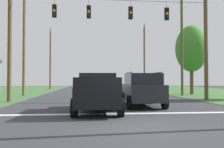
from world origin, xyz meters
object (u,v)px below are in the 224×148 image
utility_pole_far_right (144,57)px  pickup_truck (98,92)px  distant_car_crossing_white (140,87)px  tree_roadside_right (191,49)px  utility_pole_mid_right (182,43)px  utility_pole_far_left (50,59)px  overhead_signal_span (111,41)px  utility_pole_mid_left (24,44)px  suv_black (142,89)px

utility_pole_far_right → pickup_truck: bearing=-107.5°
distant_car_crossing_white → tree_roadside_right: size_ratio=0.56×
utility_pole_mid_right → tree_roadside_right: 2.82m
distant_car_crossing_white → utility_pole_mid_right: 6.79m
tree_roadside_right → distant_car_crossing_white: bearing=163.6°
utility_pole_far_right → tree_roadside_right: utility_pole_far_right is taller
utility_pole_far_left → utility_pole_mid_right: bearing=-49.2°
pickup_truck → distant_car_crossing_white: bearing=70.1°
utility_pole_far_left → tree_roadside_right: 24.25m
utility_pole_far_right → tree_roadside_right: size_ratio=1.49×
overhead_signal_span → distant_car_crossing_white: size_ratio=3.53×
pickup_truck → utility_pole_far_right: 30.62m
utility_pole_mid_left → suv_black: bearing=-47.5°
overhead_signal_span → pickup_truck: 6.96m
suv_black → tree_roadside_right: 14.36m
suv_black → utility_pole_far_right: 27.80m
suv_black → utility_pole_mid_right: 11.80m
utility_pole_far_right → tree_roadside_right: bearing=-83.7°
utility_pole_mid_left → tree_roadside_right: 17.85m
overhead_signal_span → utility_pole_mid_left: (-8.26, 7.03, 0.72)m
utility_pole_far_left → tree_roadside_right: utility_pole_far_left is taller
utility_pole_far_left → tree_roadside_right: bearing=-42.6°
pickup_truck → utility_pole_mid_left: size_ratio=0.51×
distant_car_crossing_white → overhead_signal_span: bearing=-114.6°
overhead_signal_span → utility_pole_far_right: 24.38m
pickup_truck → utility_pole_mid_right: utility_pole_mid_right is taller
overhead_signal_span → utility_pole_mid_right: size_ratio=1.44×
pickup_truck → distant_car_crossing_white: size_ratio=1.27×
pickup_truck → overhead_signal_span: bearing=78.0°
utility_pole_far_left → pickup_truck: bearing=-76.7°
distant_car_crossing_white → pickup_truck: bearing=-109.9°
distant_car_crossing_white → utility_pole_far_left: bearing=130.0°
utility_pole_far_right → utility_pole_mid_left: size_ratio=1.06×
tree_roadside_right → overhead_signal_span: bearing=-141.7°
overhead_signal_span → distant_car_crossing_white: overhead_signal_span is taller
suv_black → utility_pole_mid_right: bearing=56.0°
utility_pole_mid_right → utility_pole_mid_left: 16.02m
pickup_truck → utility_pole_mid_left: utility_pole_mid_left is taller
utility_pole_far_left → tree_roadside_right: (17.85, -16.42, -0.19)m
utility_pole_mid_left → utility_pole_far_right: bearing=44.8°
utility_pole_mid_right → utility_pole_far_left: utility_pole_mid_right is taller
utility_pole_mid_right → suv_black: bearing=-124.0°
distant_car_crossing_white → utility_pole_far_right: (3.68, 13.92, 4.74)m
suv_black → utility_pole_far_left: (-9.80, 27.61, 4.19)m
utility_pole_far_right → utility_pole_mid_left: utility_pole_far_right is taller
suv_black → utility_pole_far_right: (6.33, 26.70, 4.47)m
overhead_signal_span → tree_roadside_right: (9.59, 7.56, 0.48)m
overhead_signal_span → utility_pole_far_left: bearing=109.0°
pickup_truck → suv_black: suv_black is taller
overhead_signal_span → distant_car_crossing_white: (4.18, 9.15, -3.78)m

